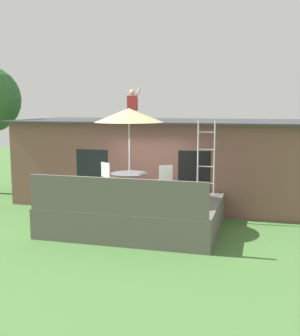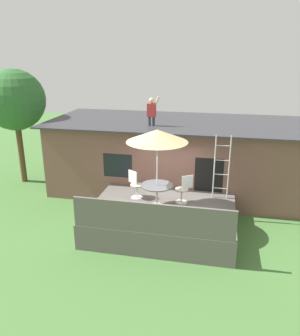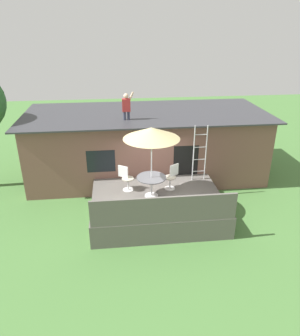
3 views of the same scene
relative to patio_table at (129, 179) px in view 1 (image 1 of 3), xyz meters
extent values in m
plane|color=#477538|center=(0.20, -0.01, -1.39)|extent=(40.00, 40.00, 0.00)
cube|color=brown|center=(0.20, 3.59, 0.04)|extent=(10.00, 4.00, 2.84)
cube|color=#38383D|center=(0.20, 3.59, 1.49)|extent=(10.50, 4.50, 0.06)
cube|color=black|center=(-1.78, 1.60, 0.16)|extent=(1.10, 0.03, 0.90)
cube|color=black|center=(1.57, 1.60, -0.34)|extent=(1.00, 0.03, 2.00)
cube|color=#605B56|center=(0.20, -0.01, -0.99)|extent=(4.62, 3.52, 0.80)
cube|color=#605B56|center=(0.20, -1.72, -0.14)|extent=(4.52, 0.08, 0.90)
cylinder|color=silver|center=(0.00, 0.00, -0.57)|extent=(0.48, 0.48, 0.03)
cylinder|color=silver|center=(0.00, 0.00, -0.22)|extent=(0.07, 0.07, 0.71)
cylinder|color=#4C4C51|center=(0.00, 0.00, 0.14)|extent=(1.04, 1.04, 0.03)
cylinder|color=silver|center=(0.00, 0.00, 0.61)|extent=(0.04, 0.04, 2.40)
cone|color=beige|center=(0.00, 0.00, 1.76)|extent=(1.90, 1.90, 0.38)
cylinder|color=silver|center=(1.75, 1.12, 0.51)|extent=(0.04, 0.04, 2.20)
cylinder|color=silver|center=(2.23, 1.12, 0.51)|extent=(0.04, 0.04, 2.20)
cylinder|color=silver|center=(1.99, 1.12, -0.24)|extent=(0.48, 0.03, 0.03)
cylinder|color=silver|center=(1.99, 1.12, 0.26)|extent=(0.48, 0.03, 0.03)
cylinder|color=silver|center=(1.99, 1.12, 0.76)|extent=(0.48, 0.03, 0.03)
cylinder|color=silver|center=(1.99, 1.12, 1.26)|extent=(0.48, 0.03, 0.03)
cylinder|color=#33384C|center=(-0.78, 2.56, 1.69)|extent=(0.10, 0.10, 0.34)
cylinder|color=#33384C|center=(-0.62, 2.56, 1.69)|extent=(0.10, 0.10, 0.34)
cube|color=#B73333|center=(-0.70, 2.56, 2.11)|extent=(0.32, 0.20, 0.50)
sphere|color=beige|center=(-0.70, 2.56, 2.47)|extent=(0.20, 0.20, 0.20)
cylinder|color=beige|center=(-0.52, 2.56, 2.41)|extent=(0.26, 0.08, 0.44)
cylinder|color=silver|center=(-0.80, 0.55, -0.58)|extent=(0.40, 0.40, 0.02)
cylinder|color=silver|center=(-0.80, 0.55, -0.36)|extent=(0.06, 0.06, 0.44)
cylinder|color=#A59E8C|center=(-0.80, 0.55, -0.13)|extent=(0.44, 0.44, 0.04)
cube|color=silver|center=(-0.96, 0.66, 0.11)|extent=(0.35, 0.26, 0.44)
cylinder|color=silver|center=(0.74, 0.48, -0.58)|extent=(0.40, 0.40, 0.02)
cylinder|color=silver|center=(0.74, 0.48, -0.36)|extent=(0.06, 0.06, 0.44)
cylinder|color=#A59E8C|center=(0.74, 0.48, -0.13)|extent=(0.44, 0.44, 0.04)
cube|color=silver|center=(0.91, 0.59, 0.11)|extent=(0.36, 0.25, 0.44)
camera|label=1|loc=(3.60, -11.17, 2.03)|focal=45.48mm
camera|label=2|loc=(1.86, -9.87, 4.18)|focal=36.40mm
camera|label=3|loc=(-1.19, -10.03, 5.08)|focal=34.53mm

